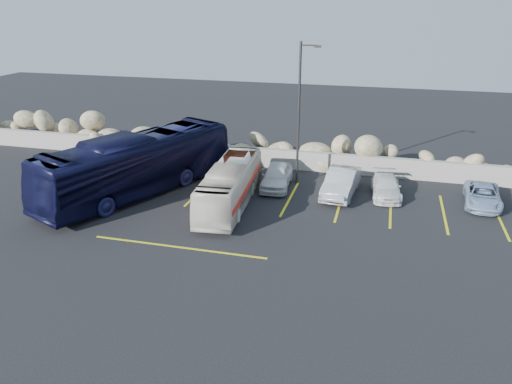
% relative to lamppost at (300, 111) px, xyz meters
% --- Properties ---
extents(ground, '(90.00, 90.00, 0.00)m').
position_rel_lamppost_xyz_m(ground, '(-2.56, -9.50, -4.30)').
color(ground, black).
rests_on(ground, ground).
extents(seawall, '(60.00, 0.40, 1.20)m').
position_rel_lamppost_xyz_m(seawall, '(-2.56, 2.50, -3.70)').
color(seawall, gray).
rests_on(seawall, ground).
extents(riprap_pile, '(54.00, 2.80, 2.60)m').
position_rel_lamppost_xyz_m(riprap_pile, '(-2.56, 3.70, -3.00)').
color(riprap_pile, '#877358').
rests_on(riprap_pile, ground).
extents(parking_lines, '(18.16, 9.36, 0.01)m').
position_rel_lamppost_xyz_m(parking_lines, '(2.09, -3.93, -4.29)').
color(parking_lines, gold).
rests_on(parking_lines, ground).
extents(lamppost, '(1.14, 0.18, 8.00)m').
position_rel_lamppost_xyz_m(lamppost, '(0.00, 0.00, 0.00)').
color(lamppost, '#2D2A28').
rests_on(lamppost, ground).
extents(vintage_bus, '(2.49, 8.13, 2.23)m').
position_rel_lamppost_xyz_m(vintage_bus, '(-2.81, -4.12, -3.18)').
color(vintage_bus, silver).
rests_on(vintage_bus, ground).
extents(tour_coach, '(7.31, 12.09, 3.33)m').
position_rel_lamppost_xyz_m(tour_coach, '(-8.21, -3.78, -2.63)').
color(tour_coach, black).
rests_on(tour_coach, ground).
extents(car_a, '(1.82, 3.95, 1.31)m').
position_rel_lamppost_xyz_m(car_a, '(-1.05, -0.95, -3.64)').
color(car_a, silver).
rests_on(car_a, ground).
extents(car_b, '(1.91, 4.46, 1.43)m').
position_rel_lamppost_xyz_m(car_b, '(2.63, -1.22, -3.58)').
color(car_b, '#B2B2B7').
rests_on(car_b, ground).
extents(car_c, '(1.83, 3.78, 1.06)m').
position_rel_lamppost_xyz_m(car_c, '(5.03, -0.75, -3.76)').
color(car_c, silver).
rests_on(car_c, ground).
extents(car_d, '(2.01, 3.88, 1.04)m').
position_rel_lamppost_xyz_m(car_d, '(9.93, -0.81, -3.77)').
color(car_d, '#89A0C3').
rests_on(car_d, ground).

